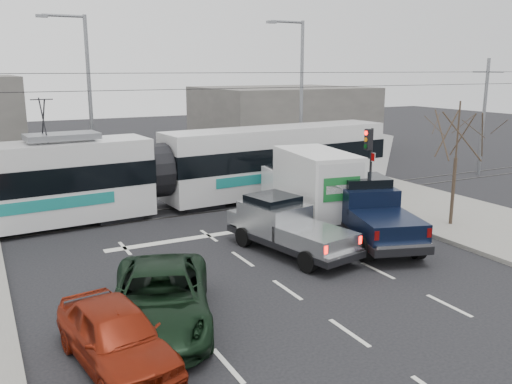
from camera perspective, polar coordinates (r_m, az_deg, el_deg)
name	(u,v)px	position (r m, az deg, el deg)	size (l,w,h in m)	color
ground	(334,280)	(17.14, 8.25, -9.14)	(120.00, 120.00, 0.00)	black
rails	(209,208)	(25.50, -4.93, -1.67)	(60.00, 1.60, 0.03)	#33302D
building_right	(281,120)	(42.77, 2.69, 7.62)	(12.00, 10.00, 5.00)	slate
bare_tree	(458,135)	(23.04, 20.46, 5.60)	(2.40, 2.40, 5.00)	#47382B
traffic_signal	(369,150)	(25.28, 11.83, 4.30)	(0.44, 0.44, 3.60)	black
street_lamp_near	(299,91)	(31.64, 4.52, 10.51)	(2.38, 0.25, 9.00)	slate
street_lamp_far	(86,94)	(29.32, -17.46, 9.79)	(2.38, 0.25, 9.00)	slate
catenary	(208,125)	(24.81, -5.10, 7.02)	(60.00, 0.20, 7.00)	black
tram	(155,172)	(24.79, -10.56, 2.09)	(25.59, 4.42, 5.20)	silver
silver_pickup	(285,225)	(19.26, 3.08, -3.52)	(2.79, 5.54, 1.92)	black
box_truck	(311,187)	(22.74, 5.77, 0.52)	(3.00, 6.50, 3.13)	black
navy_pickup	(369,211)	(20.73, 11.83, -2.00)	(3.63, 5.95, 2.36)	black
green_car	(160,298)	(14.07, -10.06, -10.94)	(2.48, 5.38, 1.49)	black
red_car	(116,335)	(12.57, -14.53, -14.39)	(1.68, 4.17, 1.42)	maroon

